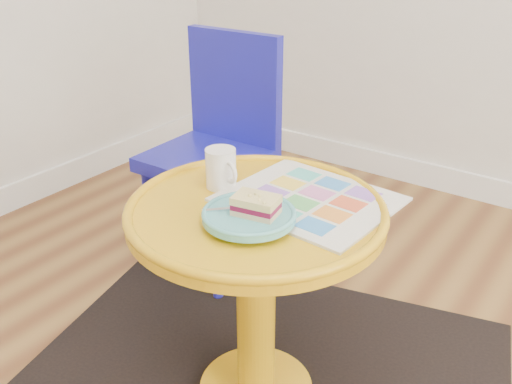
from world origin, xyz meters
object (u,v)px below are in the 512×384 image
Objects in this scene: side_table at (256,266)px; chair at (218,139)px; mug at (221,167)px; plate at (249,216)px; newspaper at (309,199)px.

chair is at bearing 136.19° from side_table.
chair is 0.59m from mug.
side_table is 0.20m from plate.
plate is at bearing -14.79° from mug.
chair reaches higher than mug.
chair is 0.78m from plate.
chair is 4.09× the size of plate.
plate is at bearing -100.32° from newspaper.
newspaper is at bearing -34.15° from chair.
newspaper reaches higher than side_table.
newspaper is at bearing 35.22° from mug.
plate is at bearing -65.15° from side_table.
side_table is 0.26m from mug.
mug is 0.21m from plate.
side_table is 0.21m from newspaper.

